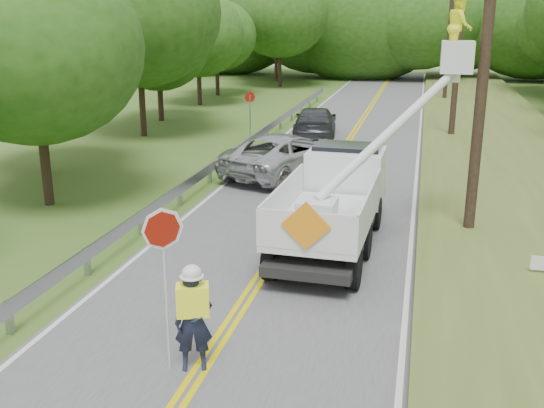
# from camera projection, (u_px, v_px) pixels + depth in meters

# --- Properties ---
(ground) EXTENTS (140.00, 140.00, 0.00)m
(ground) POSITION_uv_depth(u_px,v_px,m) (188.00, 390.00, 10.47)
(ground) COLOR #3A601D
(ground) RESTS_ON ground
(road) EXTENTS (7.20, 96.00, 0.03)m
(road) POSITION_uv_depth(u_px,v_px,m) (322.00, 182.00, 23.49)
(road) COLOR #4F4F51
(road) RESTS_ON ground
(guardrail) EXTENTS (0.18, 48.00, 0.77)m
(guardrail) POSITION_uv_depth(u_px,v_px,m) (227.00, 158.00, 25.08)
(guardrail) COLOR gray
(guardrail) RESTS_ON ground
(utility_poles) EXTENTS (1.60, 43.30, 10.00)m
(utility_poles) POSITION_uv_depth(u_px,v_px,m) (468.00, 36.00, 23.66)
(utility_poles) COLOR black
(utility_poles) RESTS_ON ground
(tall_grass_verge) EXTENTS (7.00, 96.00, 0.30)m
(tall_grass_verge) POSITION_uv_depth(u_px,v_px,m) (522.00, 191.00, 21.86)
(tall_grass_verge) COLOR #446023
(tall_grass_verge) RESTS_ON ground
(treeline_left) EXTENTS (10.72, 56.99, 10.71)m
(treeline_left) POSITION_uv_depth(u_px,v_px,m) (208.00, 22.00, 40.20)
(treeline_left) COLOR #332319
(treeline_left) RESTS_ON ground
(treeline_horizon) EXTENTS (57.38, 15.60, 12.31)m
(treeline_horizon) POSITION_uv_depth(u_px,v_px,m) (409.00, 22.00, 60.77)
(treeline_horizon) COLOR #204C10
(treeline_horizon) RESTS_ON ground
(flagger) EXTENTS (1.11, 0.68, 2.98)m
(flagger) POSITION_uv_depth(u_px,v_px,m) (192.00, 314.00, 10.77)
(flagger) COLOR #191E33
(flagger) RESTS_ON road
(bucket_truck) EXTENTS (4.61, 6.75, 6.57)m
(bucket_truck) POSITION_uv_depth(u_px,v_px,m) (347.00, 185.00, 17.32)
(bucket_truck) COLOR black
(bucket_truck) RESTS_ON road
(suv_silver) EXTENTS (4.66, 6.52, 1.65)m
(suv_silver) POSITION_uv_depth(u_px,v_px,m) (285.00, 154.00, 24.29)
(suv_silver) COLOR silver
(suv_silver) RESTS_ON road
(suv_darkgrey) EXTENTS (2.73, 5.40, 1.50)m
(suv_darkgrey) POSITION_uv_depth(u_px,v_px,m) (315.00, 122.00, 32.22)
(suv_darkgrey) COLOR #373A3E
(suv_darkgrey) RESTS_ON road
(stop_sign_permanent) EXTENTS (0.48, 0.28, 2.49)m
(stop_sign_permanent) POSITION_uv_depth(u_px,v_px,m) (250.00, 109.00, 30.53)
(stop_sign_permanent) COLOR gray
(stop_sign_permanent) RESTS_ON ground
(yard_sign) EXTENTS (0.48, 0.03, 0.70)m
(yard_sign) POSITION_uv_depth(u_px,v_px,m) (542.00, 265.00, 14.42)
(yard_sign) COLOR white
(yard_sign) RESTS_ON ground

